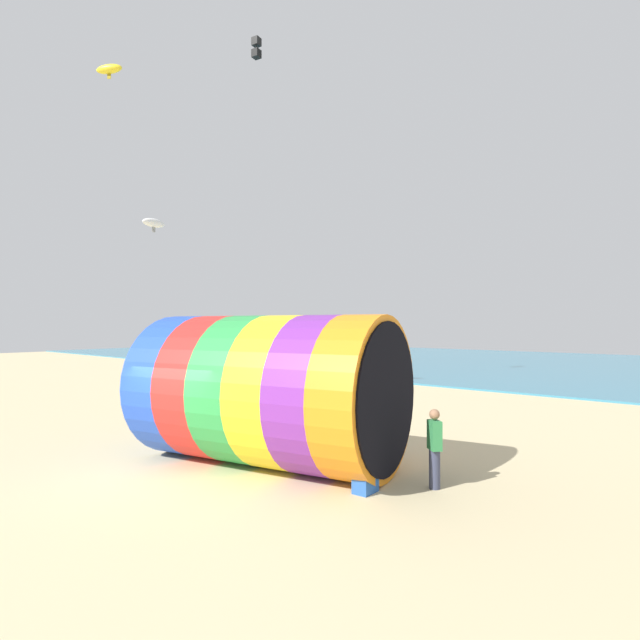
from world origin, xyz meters
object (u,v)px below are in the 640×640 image
Objects in this scene: giant_inflatable_tube at (269,390)px; kite_white_parafoil at (154,223)px; kite_yellow_parafoil at (109,69)px; kite_handler at (435,448)px; cooler_box at (365,484)px; kite_black_box at (256,48)px.

giant_inflatable_tube is 13.13m from kite_white_parafoil.
giant_inflatable_tube is 5.14× the size of kite_yellow_parafoil.
kite_white_parafoil is at bearing 58.53° from kite_yellow_parafoil.
kite_white_parafoil reaches higher than giant_inflatable_tube.
cooler_box is (-0.98, -1.19, -0.70)m from kite_handler.
kite_yellow_parafoil is 1.09× the size of kite_white_parafoil.
kite_yellow_parafoil is at bearing 177.96° from kite_handler.
kite_white_parafoil is at bearing 166.62° from cooler_box.
kite_handler is at bearing 50.51° from cooler_box.
kite_handler is at bearing 14.82° from giant_inflatable_tube.
kite_handler is at bearing -8.20° from kite_white_parafoil.
giant_inflatable_tube reaches higher than cooler_box.
kite_black_box reaches higher than kite_handler.
kite_yellow_parafoil is 6.94m from kite_white_parafoil.
kite_white_parafoil is at bearing -85.37° from kite_black_box.
kite_yellow_parafoil reaches higher than kite_handler.
kite_yellow_parafoil is at bearing -121.47° from kite_white_parafoil.
cooler_box is at bearing -6.63° from kite_yellow_parafoil.
kite_handler is 1.35× the size of kite_white_parafoil.
kite_yellow_parafoil is at bearing -93.14° from kite_black_box.
kite_handler is (4.06, 1.08, -1.01)m from giant_inflatable_tube.
giant_inflatable_tube is at bearing -40.29° from kite_black_box.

